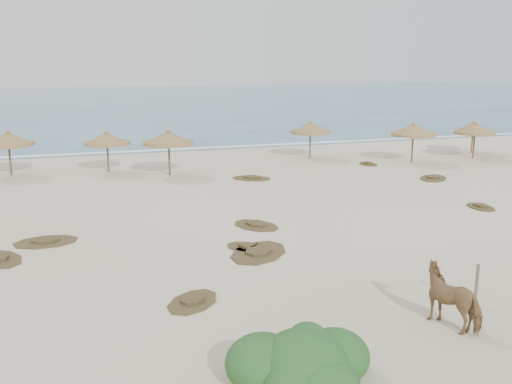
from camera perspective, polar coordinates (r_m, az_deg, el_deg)
ground at (r=19.41m, az=5.63°, el=-7.28°), size 160.00×160.00×0.00m
ocean at (r=92.22m, az=-12.98°, el=8.74°), size 200.00×100.00×0.01m
foam_line at (r=43.82m, az=-7.71°, el=4.26°), size 70.00×0.60×0.01m
palapa_1 at (r=36.38m, az=-23.54°, el=4.81°), size 3.67×3.67×2.74m
palapa_2 at (r=35.61m, az=-14.69°, el=5.13°), size 2.94×2.94×2.58m
palapa_3 at (r=33.88m, az=-8.74°, el=5.31°), size 3.66×3.66×2.81m
palapa_4 at (r=39.63m, az=5.46°, el=6.36°), size 3.42×3.42×2.65m
palapa_5 at (r=39.09m, az=15.47°, el=5.97°), size 3.36×3.36×2.75m
palapa_6 at (r=42.08m, az=21.07°, el=5.89°), size 3.09×3.09×2.60m
palapa_7 at (r=44.40m, az=20.91°, el=6.04°), size 3.13×3.13×2.40m
horse at (r=15.80m, az=19.20°, el=-9.91°), size 1.45×2.00×1.54m
fence_post_near at (r=17.14m, az=21.19°, el=-8.73°), size 0.12×0.12×1.27m
bush at (r=12.59m, az=4.73°, el=-16.93°), size 3.22×2.83×1.44m
scrub_1 at (r=22.96m, az=-20.30°, el=-4.65°), size 2.42×1.64×0.16m
scrub_2 at (r=20.92m, az=-0.85°, el=-5.52°), size 1.93×1.99×0.16m
scrub_3 at (r=23.60m, az=0.00°, el=-3.32°), size 2.29×2.54×0.16m
scrub_4 at (r=28.44m, az=21.56°, el=-1.38°), size 1.17×1.69×0.16m
scrub_5 at (r=34.33m, az=17.31°, el=1.35°), size 2.59×2.60×0.16m
scrub_7 at (r=32.76m, az=-0.43°, el=1.41°), size 2.67×2.40×0.16m
scrub_9 at (r=20.39m, az=0.26°, el=-6.03°), size 3.14×3.21×0.16m
scrub_10 at (r=37.87m, az=11.16°, el=2.78°), size 1.12×1.65×0.16m
scrub_11 at (r=16.59m, az=-6.36°, el=-10.80°), size 2.15×2.19×0.16m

